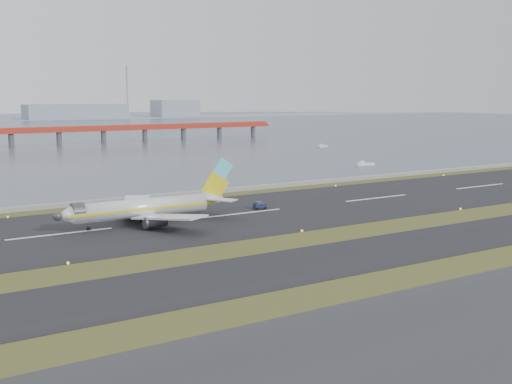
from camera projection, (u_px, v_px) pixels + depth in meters
The scene contains 9 objects.
ground at pixel (326, 239), 116.99m from camera, with size 1000.00×1000.00×0.00m, color #324017.
taxiway_strip at pixel (371, 253), 106.94m from camera, with size 1000.00×18.00×0.10m, color black.
runway_strip at pixel (242, 214), 142.08m from camera, with size 1000.00×45.00×0.10m, color black.
seawall at pixel (183, 194), 167.12m from camera, with size 1000.00×2.50×1.00m, color gray.
red_pier at pixel (59, 131), 335.62m from camera, with size 260.00×5.00×10.20m.
airliner at pixel (148, 207), 130.12m from camera, with size 38.52×32.89×12.80m.
pushback_tug at pixel (260, 206), 147.46m from camera, with size 3.05×2.03×1.83m.
workboat_near at pixel (364, 164), 239.04m from camera, with size 7.61×3.15×1.80m.
workboat_far at pixel (322, 146), 323.06m from camera, with size 7.29×4.06×1.69m.
Camera 1 is at (-71.79, -89.96, 26.08)m, focal length 45.00 mm.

